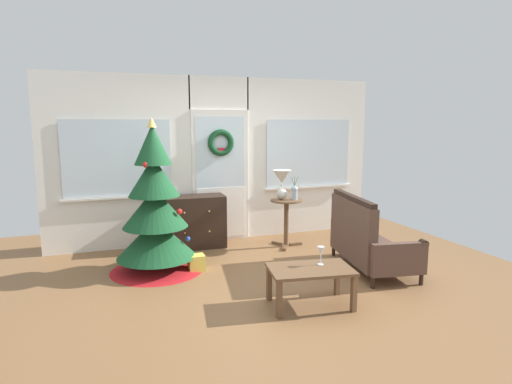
{
  "coord_description": "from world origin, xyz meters",
  "views": [
    {
      "loc": [
        -1.78,
        -4.48,
        1.87
      ],
      "look_at": [
        0.05,
        0.55,
        1.0
      ],
      "focal_mm": 30.48,
      "sensor_mm": 36.0,
      "label": 1
    }
  ],
  "objects_px": {
    "flower_vase": "(294,192)",
    "christmas_tree": "(155,216)",
    "table_lamp": "(282,180)",
    "dresser_cabinet": "(195,222)",
    "coffee_table": "(310,274)",
    "gift_box": "(196,263)",
    "settee_sofa": "(366,241)",
    "wine_glass": "(321,252)",
    "side_table": "(286,213)"
  },
  "relations": [
    {
      "from": "side_table",
      "to": "wine_glass",
      "type": "distance_m",
      "value": 2.06
    },
    {
      "from": "table_lamp",
      "to": "coffee_table",
      "type": "bearing_deg",
      "value": -105.49
    },
    {
      "from": "christmas_tree",
      "to": "side_table",
      "type": "xyz_separation_m",
      "value": [
        1.98,
        0.43,
        -0.19
      ]
    },
    {
      "from": "settee_sofa",
      "to": "coffee_table",
      "type": "distance_m",
      "value": 1.41
    },
    {
      "from": "dresser_cabinet",
      "to": "gift_box",
      "type": "distance_m",
      "value": 1.1
    },
    {
      "from": "christmas_tree",
      "to": "side_table",
      "type": "relative_size",
      "value": 2.66
    },
    {
      "from": "dresser_cabinet",
      "to": "settee_sofa",
      "type": "bearing_deg",
      "value": -43.15
    },
    {
      "from": "gift_box",
      "to": "side_table",
      "type": "bearing_deg",
      "value": 21.73
    },
    {
      "from": "christmas_tree",
      "to": "dresser_cabinet",
      "type": "xyz_separation_m",
      "value": [
        0.67,
        0.87,
        -0.31
      ]
    },
    {
      "from": "coffee_table",
      "to": "wine_glass",
      "type": "distance_m",
      "value": 0.25
    },
    {
      "from": "wine_glass",
      "to": "dresser_cabinet",
      "type": "bearing_deg",
      "value": 108.32
    },
    {
      "from": "coffee_table",
      "to": "gift_box",
      "type": "xyz_separation_m",
      "value": [
        -0.87,
        1.45,
        -0.24
      ]
    },
    {
      "from": "settee_sofa",
      "to": "wine_glass",
      "type": "relative_size",
      "value": 7.56
    },
    {
      "from": "christmas_tree",
      "to": "table_lamp",
      "type": "relative_size",
      "value": 4.37
    },
    {
      "from": "dresser_cabinet",
      "to": "settee_sofa",
      "type": "distance_m",
      "value": 2.53
    },
    {
      "from": "dresser_cabinet",
      "to": "settee_sofa",
      "type": "relative_size",
      "value": 0.62
    },
    {
      "from": "settee_sofa",
      "to": "gift_box",
      "type": "relative_size",
      "value": 7.27
    },
    {
      "from": "settee_sofa",
      "to": "coffee_table",
      "type": "relative_size",
      "value": 1.62
    },
    {
      "from": "settee_sofa",
      "to": "wine_glass",
      "type": "bearing_deg",
      "value": -145.61
    },
    {
      "from": "settee_sofa",
      "to": "table_lamp",
      "type": "distance_m",
      "value": 1.59
    },
    {
      "from": "dresser_cabinet",
      "to": "coffee_table",
      "type": "height_order",
      "value": "dresser_cabinet"
    },
    {
      "from": "dresser_cabinet",
      "to": "wine_glass",
      "type": "relative_size",
      "value": 4.71
    },
    {
      "from": "settee_sofa",
      "to": "flower_vase",
      "type": "bearing_deg",
      "value": 109.83
    },
    {
      "from": "side_table",
      "to": "flower_vase",
      "type": "relative_size",
      "value": 2.06
    },
    {
      "from": "dresser_cabinet",
      "to": "wine_glass",
      "type": "distance_m",
      "value": 2.57
    },
    {
      "from": "settee_sofa",
      "to": "gift_box",
      "type": "distance_m",
      "value": 2.18
    },
    {
      "from": "christmas_tree",
      "to": "settee_sofa",
      "type": "relative_size",
      "value": 1.3
    },
    {
      "from": "coffee_table",
      "to": "gift_box",
      "type": "relative_size",
      "value": 4.49
    },
    {
      "from": "side_table",
      "to": "wine_glass",
      "type": "height_order",
      "value": "side_table"
    },
    {
      "from": "coffee_table",
      "to": "flower_vase",
      "type": "bearing_deg",
      "value": 69.62
    },
    {
      "from": "side_table",
      "to": "coffee_table",
      "type": "bearing_deg",
      "value": -107.32
    },
    {
      "from": "dresser_cabinet",
      "to": "flower_vase",
      "type": "xyz_separation_m",
      "value": [
        1.4,
        -0.5,
        0.45
      ]
    },
    {
      "from": "dresser_cabinet",
      "to": "settee_sofa",
      "type": "xyz_separation_m",
      "value": [
        1.84,
        -1.73,
        -0.01
      ]
    },
    {
      "from": "christmas_tree",
      "to": "settee_sofa",
      "type": "distance_m",
      "value": 2.68
    },
    {
      "from": "christmas_tree",
      "to": "gift_box",
      "type": "distance_m",
      "value": 0.79
    },
    {
      "from": "side_table",
      "to": "dresser_cabinet",
      "type": "bearing_deg",
      "value": 161.16
    },
    {
      "from": "christmas_tree",
      "to": "table_lamp",
      "type": "xyz_separation_m",
      "value": [
        1.92,
        0.47,
        0.3
      ]
    },
    {
      "from": "table_lamp",
      "to": "gift_box",
      "type": "bearing_deg",
      "value": -156.11
    },
    {
      "from": "dresser_cabinet",
      "to": "gift_box",
      "type": "xyz_separation_m",
      "value": [
        -0.2,
        -1.05,
        -0.29
      ]
    },
    {
      "from": "dresser_cabinet",
      "to": "coffee_table",
      "type": "relative_size",
      "value": 1.01
    },
    {
      "from": "christmas_tree",
      "to": "flower_vase",
      "type": "height_order",
      "value": "christmas_tree"
    },
    {
      "from": "table_lamp",
      "to": "gift_box",
      "type": "distance_m",
      "value": 1.82
    },
    {
      "from": "wine_glass",
      "to": "table_lamp",
      "type": "bearing_deg",
      "value": 77.9
    },
    {
      "from": "table_lamp",
      "to": "wine_glass",
      "type": "height_order",
      "value": "table_lamp"
    },
    {
      "from": "side_table",
      "to": "coffee_table",
      "type": "height_order",
      "value": "side_table"
    },
    {
      "from": "flower_vase",
      "to": "table_lamp",
      "type": "bearing_deg",
      "value": 147.99
    },
    {
      "from": "wine_glass",
      "to": "gift_box",
      "type": "xyz_separation_m",
      "value": [
        -1.01,
        1.39,
        -0.44
      ]
    },
    {
      "from": "christmas_tree",
      "to": "coffee_table",
      "type": "distance_m",
      "value": 2.13
    },
    {
      "from": "table_lamp",
      "to": "gift_box",
      "type": "relative_size",
      "value": 2.17
    },
    {
      "from": "flower_vase",
      "to": "christmas_tree",
      "type": "bearing_deg",
      "value": -170.0
    }
  ]
}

